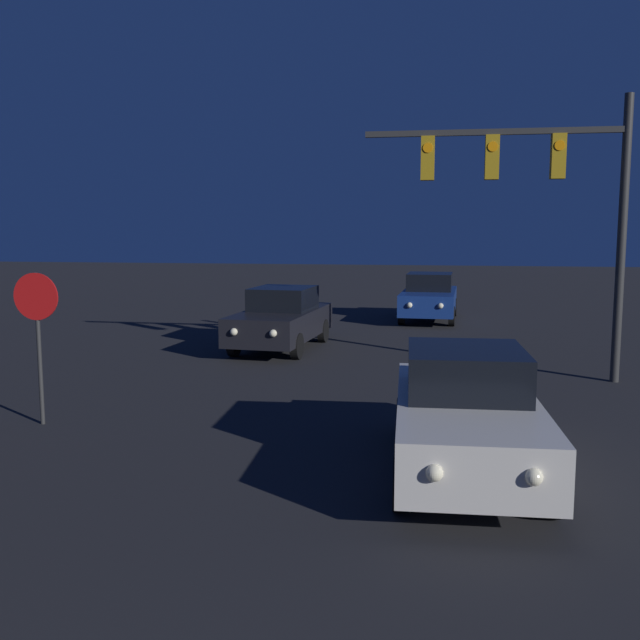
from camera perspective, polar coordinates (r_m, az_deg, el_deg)
The scene contains 5 objects.
car_near at distance 9.51m, azimuth 11.59°, elevation -7.27°, with size 1.96×4.48×1.62m.
car_mid at distance 18.78m, azimuth -3.10°, elevation 0.11°, with size 2.10×4.52×1.62m.
car_far at distance 24.83m, azimuth 8.73°, elevation 1.83°, with size 1.96×4.48×1.62m.
traffic_signal_mast at distance 15.50m, azimuth 17.40°, elevation 10.19°, with size 5.33×0.30×5.83m.
stop_sign at distance 12.27m, azimuth -21.69°, elevation 0.12°, with size 0.76×0.07×2.47m.
Camera 1 is at (2.06, -0.93, 3.19)m, focal length 40.00 mm.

